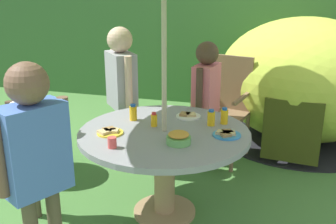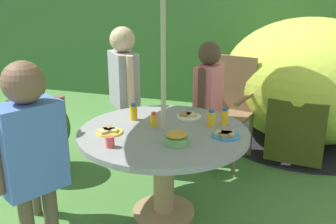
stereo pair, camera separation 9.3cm
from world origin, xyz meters
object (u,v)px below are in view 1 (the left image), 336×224
Objects in this scene: juice_bottle_center_front at (224,116)px; juice_bottle_center_back at (211,118)px; child_in_pink_shirt at (206,90)px; juice_bottle_far_left at (133,113)px; plate_far_right at (109,132)px; cup_near at (112,142)px; plate_near_right at (188,116)px; wooden_chair at (226,103)px; dome_tent at (304,79)px; child_in_blue_shirt at (35,150)px; plate_mid_right at (226,134)px; potted_plant at (36,133)px; child_in_grey_shirt at (121,80)px; juice_bottle_near_left at (154,120)px; garden_table at (164,148)px; child_in_white_shirt at (36,130)px; snack_bowl at (179,138)px.

juice_bottle_center_back is (-0.09, -0.07, -0.00)m from juice_bottle_center_front.
child_in_pink_shirt is 0.85m from juice_bottle_far_left.
plate_far_right is 0.26m from cup_near.
plate_far_right is (-0.46, -0.51, 0.00)m from plate_near_right.
wooden_chair is 1.12m from dome_tent.
child_in_blue_shirt is 1.37m from plate_near_right.
wooden_chair is 1.70m from cup_near.
wooden_chair is 1.03m from juice_bottle_center_back.
plate_mid_right is at bearing -51.77° from juice_bottle_center_back.
juice_bottle_center_front reaches higher than juice_bottle_center_back.
wooden_chair reaches higher than potted_plant.
potted_plant is 5.63× the size of juice_bottle_center_front.
plate_far_right is at bearing -25.00° from child_in_grey_shirt.
wooden_chair is 13.97× the size of cup_near.
dome_tent reaches higher than child_in_grey_shirt.
juice_bottle_near_left is (1.23, -0.26, 0.34)m from potted_plant.
potted_plant is 1.10m from juice_bottle_far_left.
garden_table is 9.66× the size of juice_bottle_far_left.
dome_tent is 17.31× the size of juice_bottle_center_front.
juice_bottle_center_back is at bearing 128.23° from plate_mid_right.
child_in_white_shirt is 8.76× the size of juice_bottle_center_front.
cup_near reaches higher than plate_near_right.
plate_far_right is (-0.51, -1.05, -0.08)m from child_in_pink_shirt.
snack_bowl is at bearing -0.72° from child_in_grey_shirt.
child_in_grey_shirt is 1.01× the size of child_in_blue_shirt.
garden_table is 1.03× the size of child_in_pink_shirt.
child_in_pink_shirt is 11.24× the size of juice_bottle_near_left.
plate_mid_right is (-0.60, -2.01, 0.03)m from dome_tent.
juice_bottle_far_left is at bearing 96.28° from cup_near.
snack_bowl reaches higher than plate_mid_right.
child_in_blue_shirt is 0.57m from cup_near.
child_in_white_shirt is 8.87× the size of juice_bottle_center_back.
child_in_pink_shirt is at bearing -99.94° from wooden_chair.
plate_mid_right is (1.78, -0.30, 0.30)m from potted_plant.
juice_bottle_near_left reaches higher than snack_bowl.
child_in_white_shirt is 0.83× the size of child_in_blue_shirt.
plate_far_right is 1.46× the size of juice_bottle_far_left.
potted_plant is 1.13m from plate_far_right.
child_in_grey_shirt reaches higher than plate_mid_right.
child_in_grey_shirt reaches higher than garden_table.
child_in_blue_shirt reaches higher than juice_bottle_center_back.
child_in_grey_shirt is 7.10× the size of plate_far_right.
juice_bottle_near_left is at bearing -2.02° from child_in_grey_shirt.
juice_bottle_near_left is at bearing 133.60° from snack_bowl.
potted_plant is 0.54× the size of child_in_blue_shirt.
plate_near_right is at bearing 137.54° from plate_mid_right.
juice_bottle_center_front is 1.74× the size of cup_near.
juice_bottle_far_left reaches higher than garden_table.
child_in_blue_shirt is at bearing -98.79° from plate_far_right.
dome_tent is at bearing 150.74° from child_in_pink_shirt.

